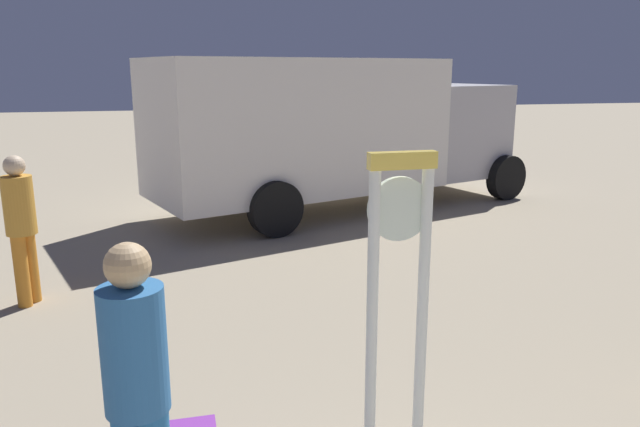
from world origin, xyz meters
TOP-DOWN VIEW (x-y plane):
  - standing_clock at (-0.19, 2.93)m, footprint 0.41×0.10m
  - person_near_clock at (-1.73, 2.70)m, footprint 0.34×0.34m
  - person_distant at (-3.16, 6.78)m, footprint 0.33×0.33m
  - box_truck_near at (1.43, 10.62)m, footprint 7.66×4.59m

SIDE VIEW (x-z plane):
  - person_distant at x=-3.16m, z-range 0.10..1.80m
  - person_near_clock at x=-1.73m, z-range 0.10..1.88m
  - standing_clock at x=-0.19m, z-range 0.23..2.39m
  - box_truck_near at x=1.43m, z-range 0.15..2.93m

